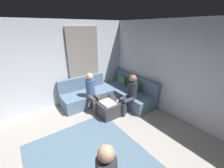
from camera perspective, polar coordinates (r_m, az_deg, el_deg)
wall_back at (r=4.23m, az=28.51°, el=3.47°), size 6.00×0.12×2.70m
wall_left at (r=4.83m, az=-25.76°, el=6.00°), size 0.12×6.00×2.70m
curtain_panel at (r=5.13m, az=-11.05°, el=7.45°), size 0.06×1.10×2.50m
area_rug at (r=3.25m, az=-8.17°, el=-28.53°), size 2.60×2.20×0.01m
sectional_couch at (r=5.11m, az=-0.70°, el=-3.79°), size 2.10×2.55×0.87m
ottoman at (r=4.45m, az=-1.11°, el=-9.06°), size 0.76×0.76×0.42m
folded_blanket at (r=4.20m, az=-1.70°, el=-7.43°), size 0.44×0.36×0.04m
coffee_mug at (r=4.57m, az=-0.85°, el=-4.45°), size 0.08×0.08×0.10m
game_remote at (r=4.32m, az=2.66°, el=-6.65°), size 0.05×0.15×0.02m
person_on_couch_back at (r=4.33m, az=7.04°, el=-3.44°), size 0.30×0.60×1.20m
person_on_couch_side at (r=4.47m, az=-7.96°, el=-2.64°), size 0.60×0.30×1.20m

